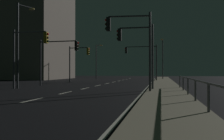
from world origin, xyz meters
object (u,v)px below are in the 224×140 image
object	(u,v)px
street_lamp_across_street	(163,55)
street_lamp_mid_block	(20,38)
traffic_light_mid_left	(58,52)
street_lamp_far_end	(97,58)
traffic_light_near_right	(131,36)
building_distant	(5,4)
traffic_light_overhead_east	(78,57)
traffic_light_near_left	(137,44)
traffic_light_mid_right	(29,47)
traffic_light_far_center	(142,55)

from	to	relation	value
street_lamp_across_street	street_lamp_mid_block	size ratio (longest dim) A/B	0.97
traffic_light_mid_left	street_lamp_far_end	xyz separation A→B (m)	(-1.86, 20.73, 0.66)
traffic_light_near_right	traffic_light_mid_left	size ratio (longest dim) A/B	1.12
traffic_light_mid_left	building_distant	distance (m)	31.17
traffic_light_near_right	traffic_light_overhead_east	bearing A→B (deg)	124.19
traffic_light_overhead_east	building_distant	world-z (taller)	building_distant
traffic_light_near_left	street_lamp_mid_block	xyz separation A→B (m)	(-10.31, -0.01, 0.84)
traffic_light_near_left	building_distant	xyz separation A→B (m)	(-30.11, 22.81, 11.95)
traffic_light_near_left	traffic_light_near_right	world-z (taller)	traffic_light_near_right
street_lamp_across_street	traffic_light_mid_right	bearing A→B (deg)	-114.53
traffic_light_overhead_east	building_distant	distance (m)	26.74
traffic_light_near_left	traffic_light_overhead_east	xyz separation A→B (m)	(-9.25, 11.27, -0.15)
traffic_light_far_center	street_lamp_far_end	xyz separation A→B (m)	(-9.52, 7.54, 0.09)
traffic_light_far_center	street_lamp_across_street	distance (m)	7.96
traffic_light_near_left	traffic_light_far_center	world-z (taller)	traffic_light_far_center
traffic_light_near_right	street_lamp_across_street	xyz separation A→B (m)	(2.33, 26.35, 0.62)
traffic_light_near_right	street_lamp_far_end	bearing A→B (deg)	111.18
traffic_light_near_left	street_lamp_across_street	xyz separation A→B (m)	(2.14, 24.28, 0.91)
traffic_light_mid_right	street_lamp_mid_block	distance (m)	1.54
traffic_light_overhead_east	traffic_light_mid_right	distance (m)	11.75
traffic_light_mid_left	building_distant	world-z (taller)	building_distant
traffic_light_far_center	street_lamp_far_end	bearing A→B (deg)	141.61
traffic_light_mid_left	street_lamp_mid_block	bearing A→B (deg)	-114.08
traffic_light_near_right	street_lamp_across_street	size ratio (longest dim) A/B	0.75
street_lamp_far_end	building_distant	xyz separation A→B (m)	(-19.63, -1.70, 11.47)
traffic_light_mid_left	street_lamp_mid_block	size ratio (longest dim) A/B	0.65
traffic_light_near_right	street_lamp_far_end	world-z (taller)	street_lamp_far_end
street_lamp_mid_block	street_lamp_far_end	world-z (taller)	street_lamp_mid_block
street_lamp_across_street	traffic_light_overhead_east	bearing A→B (deg)	-131.21
traffic_light_near_left	street_lamp_mid_block	world-z (taller)	street_lamp_mid_block
traffic_light_mid_right	traffic_light_near_right	bearing A→B (deg)	-10.10
traffic_light_mid_right	street_lamp_across_street	bearing A→B (deg)	65.47
traffic_light_near_left	building_distant	bearing A→B (deg)	142.85
traffic_light_mid_left	street_lamp_mid_block	world-z (taller)	street_lamp_mid_block
traffic_light_near_left	traffic_light_near_right	bearing A→B (deg)	-95.16
traffic_light_near_left	traffic_light_overhead_east	size ratio (longest dim) A/B	1.01
traffic_light_near_left	traffic_light_mid_left	world-z (taller)	traffic_light_near_left
traffic_light_near_left	street_lamp_far_end	bearing A→B (deg)	113.16
traffic_light_far_center	street_lamp_far_end	size ratio (longest dim) A/B	0.80
street_lamp_across_street	traffic_light_mid_left	bearing A→B (deg)	-117.69
traffic_light_mid_left	street_lamp_far_end	bearing A→B (deg)	95.14
traffic_light_overhead_east	traffic_light_far_center	world-z (taller)	traffic_light_far_center
traffic_light_near_left	traffic_light_mid_left	distance (m)	9.41
street_lamp_mid_block	street_lamp_far_end	distance (m)	24.52
traffic_light_far_center	street_lamp_mid_block	bearing A→B (deg)	-118.83
traffic_light_mid_right	street_lamp_far_end	xyz separation A→B (m)	(-1.33, 24.98, 0.55)
traffic_light_near_left	traffic_light_far_center	bearing A→B (deg)	93.26
street_lamp_across_street	street_lamp_far_end	bearing A→B (deg)	178.97
street_lamp_mid_block	traffic_light_near_left	bearing A→B (deg)	0.07
traffic_light_overhead_east	traffic_light_mid_left	bearing A→B (deg)	-85.17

